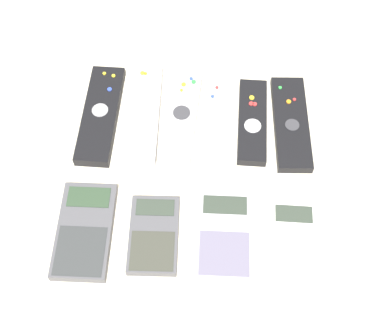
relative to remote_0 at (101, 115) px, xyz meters
name	(u,v)px	position (x,y,z in m)	size (l,w,h in m)	color
ground_plane	(191,181)	(0.17, -0.12, -0.01)	(3.00, 3.00, 0.00)	beige
remote_0	(101,115)	(0.00, 0.00, 0.00)	(0.06, 0.20, 0.02)	black
remote_1	(142,114)	(0.07, 0.01, 0.00)	(0.07, 0.21, 0.02)	silver
remote_2	(182,116)	(0.14, 0.00, 0.00)	(0.06, 0.20, 0.03)	#B7B7BC
remote_3	(218,119)	(0.21, 0.00, 0.00)	(0.05, 0.15, 0.02)	white
remote_4	(252,121)	(0.27, 0.00, 0.00)	(0.05, 0.17, 0.02)	black
remote_5	(291,123)	(0.33, 0.00, 0.00)	(0.07, 0.19, 0.02)	black
calculator_0	(85,231)	(0.01, -0.22, 0.00)	(0.09, 0.16, 0.02)	#4C4C51
calculator_1	(154,235)	(0.12, -0.22, 0.00)	(0.08, 0.13, 0.02)	#4C4C51
calculator_2	(224,235)	(0.22, -0.21, 0.00)	(0.09, 0.14, 0.02)	#B2B2B7
calculator_3	(294,242)	(0.33, -0.22, 0.00)	(0.07, 0.13, 0.01)	silver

